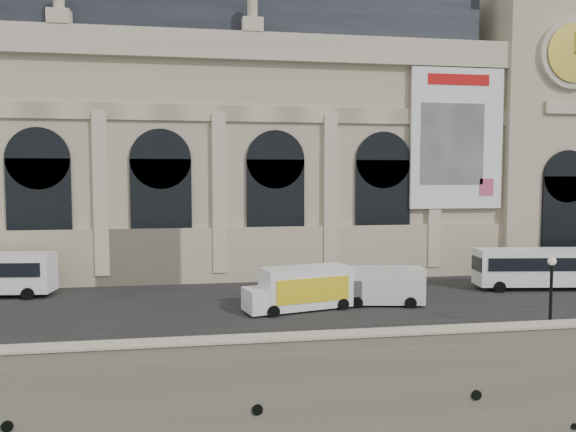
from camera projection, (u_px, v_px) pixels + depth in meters
name	position (u px, v px, depth m)	size (l,w,h in m)	color
quay	(207.00, 288.00, 62.88)	(160.00, 70.00, 6.00)	gray
street	(211.00, 303.00, 41.99)	(160.00, 24.00, 0.06)	#2D2D2D
parapet	(217.00, 350.00, 28.75)	(160.00, 1.40, 1.21)	gray
museum	(146.00, 134.00, 56.66)	(69.00, 18.70, 29.10)	#BBAF90
clock_pavilion	(527.00, 102.00, 59.89)	(13.00, 14.72, 36.70)	#BBAF90
bus_right	(546.00, 267.00, 46.88)	(11.96, 4.02, 3.46)	white
van_c	(376.00, 286.00, 41.41)	(6.58, 3.46, 2.79)	silver
box_truck	(300.00, 289.00, 39.72)	(8.01, 4.24, 3.08)	white
lamp_right	(551.00, 297.00, 33.12)	(0.49, 0.49, 4.76)	black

